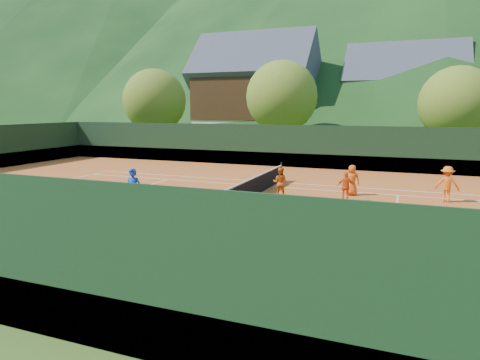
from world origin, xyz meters
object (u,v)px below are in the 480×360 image
(student_c, at_px, (352,180))
(chalet_left, at_px, (256,95))
(student_a, at_px, (280,182))
(student_d, at_px, (447,184))
(tennis_net, at_px, (244,191))
(chalet_mid, at_px, (403,101))
(student_b, at_px, (346,187))
(ball_hopper, at_px, (76,198))
(coach, at_px, (133,191))

(student_c, height_order, chalet_left, chalet_left)
(student_a, xyz_separation_m, student_d, (7.24, 1.71, 0.10))
(student_a, distance_m, student_c, 3.54)
(student_d, height_order, chalet_left, chalet_left)
(tennis_net, bearing_deg, student_a, 53.84)
(chalet_mid, bearing_deg, chalet_left, -165.96)
(student_b, distance_m, ball_hopper, 11.45)
(ball_hopper, bearing_deg, chalet_mid, 74.11)
(student_a, height_order, chalet_left, chalet_left)
(ball_hopper, height_order, chalet_left, chalet_left)
(tennis_net, xyz_separation_m, chalet_mid, (6.00, 34.00, 4.47))
(student_c, bearing_deg, ball_hopper, 30.69)
(student_d, bearing_deg, chalet_mid, -85.76)
(ball_hopper, distance_m, chalet_mid, 40.65)
(student_d, xyz_separation_m, tennis_net, (-8.43, -3.33, -0.31))
(coach, distance_m, tennis_net, 4.92)
(student_b, height_order, student_c, student_c)
(student_b, relative_size, student_d, 0.83)
(tennis_net, distance_m, chalet_left, 32.04)
(chalet_left, distance_m, chalet_mid, 16.51)
(ball_hopper, relative_size, chalet_left, 0.07)
(student_d, bearing_deg, student_c, -0.14)
(student_c, distance_m, student_d, 4.14)
(chalet_left, bearing_deg, chalet_mid, 14.04)
(student_c, height_order, student_d, student_d)
(ball_hopper, distance_m, chalet_left, 35.57)
(coach, distance_m, student_b, 9.32)
(ball_hopper, bearing_deg, student_d, 31.33)
(student_b, bearing_deg, ball_hopper, 28.85)
(student_d, height_order, chalet_mid, chalet_mid)
(coach, bearing_deg, student_b, 26.82)
(chalet_left, bearing_deg, student_d, -55.36)
(student_c, height_order, tennis_net, student_c)
(student_d, relative_size, chalet_mid, 0.13)
(student_a, relative_size, student_d, 0.88)
(student_a, distance_m, ball_hopper, 9.02)
(student_c, xyz_separation_m, chalet_left, (-14.28, 26.68, 4.89))
(tennis_net, bearing_deg, student_c, 37.77)
(student_b, distance_m, chalet_left, 31.93)
(coach, distance_m, chalet_left, 34.48)
(coach, distance_m, student_a, 6.90)
(student_b, relative_size, tennis_net, 0.11)
(coach, distance_m, student_c, 10.30)
(tennis_net, bearing_deg, student_b, 23.57)
(student_c, xyz_separation_m, tennis_net, (-4.28, -3.32, -0.24))
(student_d, distance_m, chalet_left, 32.77)
(student_d, relative_size, ball_hopper, 1.62)
(student_b, height_order, tennis_net, student_b)
(coach, relative_size, ball_hopper, 1.81)
(ball_hopper, bearing_deg, student_c, 41.26)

